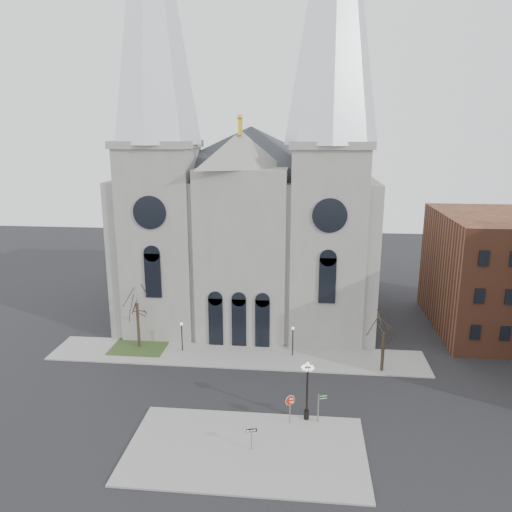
# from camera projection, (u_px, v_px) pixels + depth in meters

# --- Properties ---
(ground) EXTENTS (160.00, 160.00, 0.00)m
(ground) POSITION_uv_depth(u_px,v_px,m) (218.00, 412.00, 42.80)
(ground) COLOR black
(ground) RESTS_ON ground
(sidewalk_near) EXTENTS (18.00, 10.00, 0.14)m
(sidewalk_near) POSITION_uv_depth(u_px,v_px,m) (246.00, 449.00, 37.66)
(sidewalk_near) COLOR gray
(sidewalk_near) RESTS_ON ground
(sidewalk_far) EXTENTS (40.00, 6.00, 0.14)m
(sidewalk_far) POSITION_uv_depth(u_px,v_px,m) (236.00, 355.00, 53.39)
(sidewalk_far) COLOR gray
(sidewalk_far) RESTS_ON ground
(grass_patch) EXTENTS (6.00, 5.00, 0.18)m
(grass_patch) POSITION_uv_depth(u_px,v_px,m) (140.00, 347.00, 55.43)
(grass_patch) COLOR #28411B
(grass_patch) RESTS_ON ground
(cathedral) EXTENTS (33.00, 26.66, 54.00)m
(cathedral) POSITION_uv_depth(u_px,v_px,m) (248.00, 173.00, 60.34)
(cathedral) COLOR gray
(cathedral) RESTS_ON ground
(bg_building_brick) EXTENTS (14.00, 18.00, 14.00)m
(bg_building_brick) POSITION_uv_depth(u_px,v_px,m) (498.00, 273.00, 59.37)
(bg_building_brick) COLOR brown
(bg_building_brick) RESTS_ON ground
(tree_left) EXTENTS (3.20, 3.20, 7.50)m
(tree_left) POSITION_uv_depth(u_px,v_px,m) (137.00, 300.00, 54.09)
(tree_left) COLOR black
(tree_left) RESTS_ON ground
(tree_right) EXTENTS (3.20, 3.20, 6.00)m
(tree_right) POSITION_uv_depth(u_px,v_px,m) (384.00, 330.00, 48.92)
(tree_right) COLOR black
(tree_right) RESTS_ON ground
(ped_lamp_left) EXTENTS (0.32, 0.32, 3.26)m
(ped_lamp_left) POSITION_uv_depth(u_px,v_px,m) (182.00, 332.00, 53.91)
(ped_lamp_left) COLOR black
(ped_lamp_left) RESTS_ON sidewalk_far
(ped_lamp_right) EXTENTS (0.32, 0.32, 3.26)m
(ped_lamp_right) POSITION_uv_depth(u_px,v_px,m) (293.00, 336.00, 52.73)
(ped_lamp_right) COLOR black
(ped_lamp_right) RESTS_ON sidewalk_far
(stop_sign) EXTENTS (0.91, 0.19, 2.55)m
(stop_sign) POSITION_uv_depth(u_px,v_px,m) (290.00, 403.00, 40.50)
(stop_sign) COLOR slate
(stop_sign) RESTS_ON sidewalk_near
(globe_lamp) EXTENTS (1.26, 1.26, 5.16)m
(globe_lamp) POSITION_uv_depth(u_px,v_px,m) (307.00, 384.00, 40.75)
(globe_lamp) COLOR black
(globe_lamp) RESTS_ON sidewalk_near
(one_way_sign) EXTENTS (0.80, 0.25, 1.86)m
(one_way_sign) POSITION_uv_depth(u_px,v_px,m) (252.00, 434.00, 37.24)
(one_way_sign) COLOR slate
(one_way_sign) RESTS_ON sidewalk_near
(street_name_sign) EXTENTS (0.78, 0.25, 2.50)m
(street_name_sign) POSITION_uv_depth(u_px,v_px,m) (319.00, 406.00, 40.81)
(street_name_sign) COLOR slate
(street_name_sign) RESTS_ON sidewalk_near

